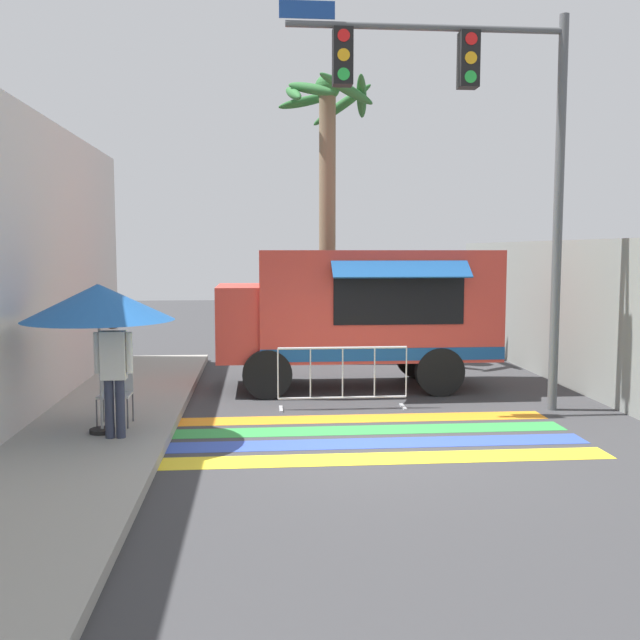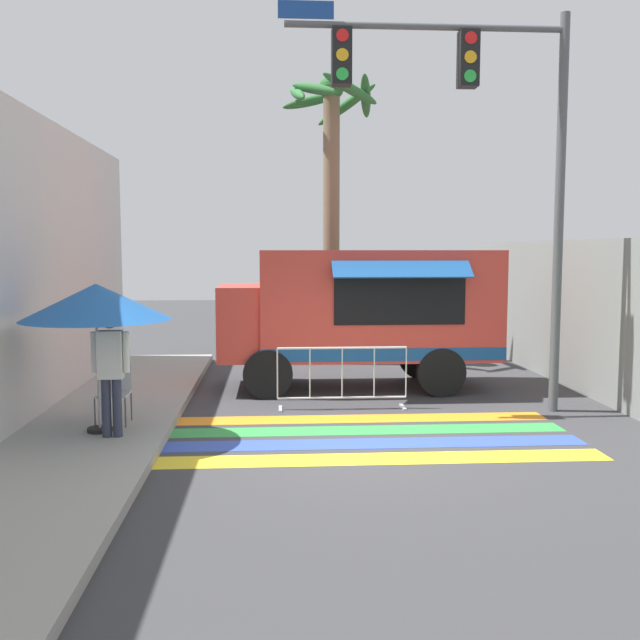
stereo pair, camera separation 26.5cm
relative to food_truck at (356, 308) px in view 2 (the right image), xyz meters
The scene contains 11 objects.
ground_plane 4.47m from the food_truck, 94.91° to the right, with size 60.00×60.00×0.00m, color #38383A.
sidewalk_left 6.99m from the food_truck, 142.51° to the right, with size 4.40×16.00×0.14m.
concrete_wall_right 4.54m from the food_truck, 14.67° to the right, with size 0.20×16.00×2.98m.
crosswalk_painted 4.16m from the food_truck, 95.33° to the right, with size 6.40×2.84×0.01m.
food_truck is the anchor object (origin of this frame).
traffic_signal_pole 4.34m from the food_truck, 54.18° to the right, with size 4.81×0.29×6.76m.
patio_umbrella 5.68m from the food_truck, 137.65° to the right, with size 2.14×2.14×2.16m.
folding_chair 5.32m from the food_truck, 141.31° to the right, with size 0.47×0.47×0.89m.
vendor_person 5.72m from the food_truck, 133.72° to the right, with size 0.53×0.23×1.78m.
barricade_front 2.24m from the food_truck, 103.52° to the right, with size 2.29×0.44×1.10m.
palm_tree 4.37m from the food_truck, 94.50° to the left, with size 2.45×2.46×6.93m.
Camera 2 is at (-1.29, -10.02, 2.78)m, focal length 40.00 mm.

